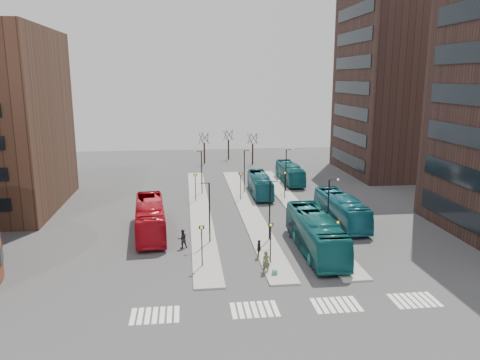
{
  "coord_description": "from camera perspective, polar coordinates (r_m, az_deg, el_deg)",
  "views": [
    {
      "loc": [
        -5.63,
        -26.17,
        16.18
      ],
      "look_at": [
        0.35,
        24.17,
        5.0
      ],
      "focal_mm": 35.0,
      "sensor_mm": 36.0,
      "label": 1
    }
  ],
  "objects": [
    {
      "name": "crosswalk_stripes",
      "position": [
        35.02,
        6.4,
        -15.16
      ],
      "size": [
        22.35,
        2.4,
        0.01
      ],
      "color": "silver",
      "rests_on": "ground"
    },
    {
      "name": "island_right",
      "position": [
        60.0,
        6.62,
        -3.22
      ],
      "size": [
        2.5,
        45.0,
        0.15
      ],
      "primitive_type": "cube",
      "color": "gray",
      "rests_on": "ground"
    },
    {
      "name": "ground",
      "position": [
        31.28,
        4.84,
        -18.77
      ],
      "size": [
        160.0,
        160.0,
        0.0
      ],
      "primitive_type": "plane",
      "color": "#323235",
      "rests_on": "ground"
    },
    {
      "name": "commuter_a",
      "position": [
        45.78,
        -7.03,
        -7.12
      ],
      "size": [
        1.07,
        0.94,
        1.85
      ],
      "primitive_type": "imported",
      "rotation": [
        0.0,
        0.0,
        3.45
      ],
      "color": "black",
      "rests_on": "ground"
    },
    {
      "name": "teal_bus_d",
      "position": [
        73.53,
        6.09,
        0.85
      ],
      "size": [
        2.52,
        10.75,
        2.99
      ],
      "primitive_type": "imported",
      "rotation": [
        0.0,
        0.0,
        0.0
      ],
      "color": "#145D66",
      "rests_on": "ground"
    },
    {
      "name": "teal_bus_b",
      "position": [
        65.47,
        2.44,
        -0.56
      ],
      "size": [
        2.75,
        10.56,
        2.92
      ],
      "primitive_type": "imported",
      "rotation": [
        0.0,
        0.0,
        -0.03
      ],
      "color": "#135562",
      "rests_on": "ground"
    },
    {
      "name": "commuter_b",
      "position": [
        43.15,
        2.33,
        -8.38
      ],
      "size": [
        0.67,
        1.07,
        1.71
      ],
      "primitive_type": "imported",
      "rotation": [
        0.0,
        0.0,
        1.3
      ],
      "color": "black",
      "rests_on": "ground"
    },
    {
      "name": "teal_bus_c",
      "position": [
        53.94,
        12.22,
        -3.51
      ],
      "size": [
        3.08,
        11.73,
        3.25
      ],
      "primitive_type": "imported",
      "rotation": [
        0.0,
        0.0,
        0.03
      ],
      "color": "#166172",
      "rests_on": "ground"
    },
    {
      "name": "commuter_c",
      "position": [
        48.58,
        6.08,
        -6.05
      ],
      "size": [
        0.74,
        1.14,
        1.66
      ],
      "primitive_type": "imported",
      "rotation": [
        0.0,
        0.0,
        4.59
      ],
      "color": "black",
      "rests_on": "ground"
    },
    {
      "name": "tower_far",
      "position": [
        84.95,
        19.88,
        10.92
      ],
      "size": [
        20.12,
        20.0,
        30.0
      ],
      "color": "#32201C",
      "rests_on": "ground"
    },
    {
      "name": "traveller",
      "position": [
        40.03,
        3.22,
        -9.95
      ],
      "size": [
        0.73,
        0.52,
        1.9
      ],
      "primitive_type": "imported",
      "rotation": [
        0.0,
        0.0,
        0.1
      ],
      "color": "#4D4E2E",
      "rests_on": "ground"
    },
    {
      "name": "sign_poles",
      "position": [
        51.57,
        1.53,
        -3.06
      ],
      "size": [
        12.45,
        22.12,
        3.65
      ],
      "color": "black",
      "rests_on": "ground"
    },
    {
      "name": "island_left",
      "position": [
        58.45,
        -4.92,
        -3.6
      ],
      "size": [
        2.5,
        45.0,
        0.15
      ],
      "primitive_type": "cube",
      "color": "gray",
      "rests_on": "ground"
    },
    {
      "name": "bare_trees",
      "position": [
        90.23,
        -1.43,
        3.86
      ],
      "size": [
        10.97,
        8.14,
        5.9
      ],
      "color": "black",
      "rests_on": "ground"
    },
    {
      "name": "red_bus",
      "position": [
        50.2,
        -10.91,
        -4.54
      ],
      "size": [
        3.86,
        12.49,
        3.43
      ],
      "primitive_type": "imported",
      "rotation": [
        0.0,
        0.0,
        0.08
      ],
      "color": "#AC0D1A",
      "rests_on": "ground"
    },
    {
      "name": "teal_bus_a",
      "position": [
        44.86,
        9.18,
        -6.42
      ],
      "size": [
        3.19,
        12.98,
        3.6
      ],
      "primitive_type": "imported",
      "rotation": [
        0.0,
        0.0,
        -0.01
      ],
      "color": "#12575B",
      "rests_on": "ground"
    },
    {
      "name": "lamp_posts",
      "position": [
        56.22,
        1.85,
        -0.52
      ],
      "size": [
        14.04,
        20.24,
        6.12
      ],
      "color": "black",
      "rests_on": "ground"
    },
    {
      "name": "suitcase",
      "position": [
        39.69,
        4.24,
        -11.22
      ],
      "size": [
        0.49,
        0.42,
        0.55
      ],
      "primitive_type": "cube",
      "rotation": [
        0.0,
        0.0,
        -0.18
      ],
      "color": "#1D22A0",
      "rests_on": "ground"
    },
    {
      "name": "island_mid",
      "position": [
        58.93,
        0.93,
        -3.42
      ],
      "size": [
        2.5,
        45.0,
        0.15
      ],
      "primitive_type": "cube",
      "color": "gray",
      "rests_on": "ground"
    }
  ]
}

